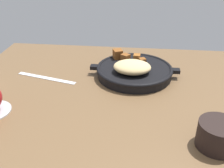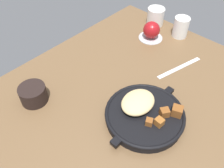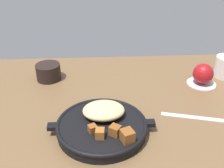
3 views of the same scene
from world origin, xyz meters
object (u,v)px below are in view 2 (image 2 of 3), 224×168
coffee_mug_dark (33,94)px  red_apple (152,30)px  white_creamer_pitcher (181,27)px  cast_iron_skillet (144,114)px  butter_knife (179,68)px  ceramic_mug_white (156,17)px

coffee_mug_dark → red_apple: bearing=-7.1°
red_apple → white_creamer_pitcher: 13.24cm
cast_iron_skillet → butter_knife: cast_iron_skillet is taller
red_apple → ceramic_mug_white: size_ratio=0.91×
butter_knife → ceramic_mug_white: 32.40cm
cast_iron_skillet → red_apple: 44.74cm
red_apple → ceramic_mug_white: (10.69, 5.56, -0.25)cm
butter_knife → coffee_mug_dark: (-48.07, 27.38, 2.84)cm
white_creamer_pitcher → ceramic_mug_white: size_ratio=1.12×
cast_iron_skillet → coffee_mug_dark: size_ratio=3.26×
cast_iron_skillet → red_apple: size_ratio=4.03×
red_apple → butter_knife: bearing=-112.5°
white_creamer_pitcher → butter_knife: bearing=-147.4°
butter_knife → ceramic_mug_white: bearing=68.2°
red_apple → butter_knife: size_ratio=0.34×
cast_iron_skillet → ceramic_mug_white: size_ratio=3.68×
ceramic_mug_white → coffee_mug_dark: ceramic_mug_white is taller
red_apple → white_creamer_pitcher: bearing=-38.9°
butter_knife → ceramic_mug_white: ceramic_mug_white is taller
butter_knife → white_creamer_pitcher: white_creamer_pitcher is taller
butter_knife → ceramic_mug_white: size_ratio=2.65×
red_apple → coffee_mug_dark: (-56.50, 7.07, -1.26)cm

